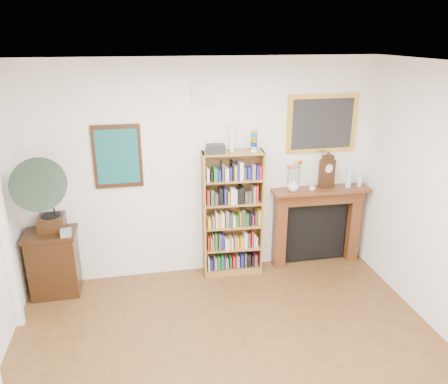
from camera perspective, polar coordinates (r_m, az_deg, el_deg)
name	(u,v)px	position (r m, az deg, el deg)	size (l,w,h in m)	color
room	(254,269)	(3.30, 3.97, -9.95)	(4.51, 5.01, 2.81)	#533119
teal_poster	(117,157)	(5.42, -13.75, 4.52)	(0.58, 0.04, 0.78)	black
small_picture	(203,95)	(5.34, -2.80, 12.49)	(0.26, 0.04, 0.30)	white
gilt_painting	(322,124)	(5.83, 12.69, 8.69)	(0.95, 0.04, 0.75)	gold
bookshelf	(233,207)	(5.63, 1.16, -2.04)	(0.79, 0.32, 1.93)	brown
side_cabinet	(54,263)	(5.77, -21.31, -8.63)	(0.60, 0.44, 0.82)	black
fireplace	(317,219)	(6.14, 12.01, -3.43)	(1.32, 0.35, 1.11)	#512813
gramophone	(44,191)	(5.30, -22.46, 0.08)	(0.62, 0.76, 0.98)	black
cd_stack	(66,233)	(5.42, -19.95, -5.02)	(0.12, 0.12, 0.08)	#A3A4AF
mantel_clock	(327,172)	(5.92, 13.29, 2.55)	(0.21, 0.15, 0.44)	black
flower_vase	(293,185)	(5.75, 9.04, 0.91)	(0.16, 0.16, 0.16)	white
teacup	(312,189)	(5.81, 11.44, 0.44)	(0.08, 0.08, 0.06)	white
bottle_left	(349,178)	(6.04, 15.98, 1.71)	(0.07, 0.07, 0.24)	silver
bottle_right	(360,179)	(6.13, 17.33, 1.62)	(0.06, 0.06, 0.20)	silver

